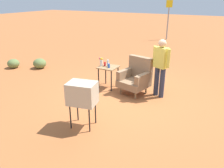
% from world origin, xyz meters
% --- Properties ---
extents(ground_plane, '(60.00, 60.00, 0.00)m').
position_xyz_m(ground_plane, '(0.00, 0.00, 0.00)').
color(ground_plane, '#AD6033').
extents(armchair, '(0.92, 0.93, 1.06)m').
position_xyz_m(armchair, '(0.01, 0.20, 0.50)').
color(armchair, '#937047').
rests_on(armchair, ground).
extents(side_table, '(0.56, 0.56, 0.68)m').
position_xyz_m(side_table, '(-0.90, 0.19, 0.57)').
color(side_table, black).
rests_on(side_table, ground).
extents(tv_on_stand, '(0.67, 0.55, 1.03)m').
position_xyz_m(tv_on_stand, '(-0.29, -2.06, 0.78)').
color(tv_on_stand, black).
rests_on(tv_on_stand, ground).
extents(person_standing, '(0.53, 0.34, 1.64)m').
position_xyz_m(person_standing, '(0.70, 0.28, 0.94)').
color(person_standing, '#2D3347').
rests_on(person_standing, ground).
extents(road_sign, '(0.33, 0.33, 2.44)m').
position_xyz_m(road_sign, '(-1.53, 9.20, 1.38)').
color(road_sign, gray).
rests_on(road_sign, ground).
extents(soda_can_blue, '(0.07, 0.07, 0.12)m').
position_xyz_m(soda_can_blue, '(-0.84, 0.10, 0.74)').
color(soda_can_blue, blue).
rests_on(soda_can_blue, side_table).
extents(bottle_short_clear, '(0.06, 0.06, 0.20)m').
position_xyz_m(bottle_short_clear, '(-0.94, 0.22, 0.78)').
color(bottle_short_clear, silver).
rests_on(bottle_short_clear, side_table).
extents(soda_can_red, '(0.07, 0.07, 0.12)m').
position_xyz_m(soda_can_red, '(-1.04, 0.21, 0.74)').
color(soda_can_red, red).
rests_on(soda_can_red, side_table).
extents(flower_vase, '(0.14, 0.10, 0.27)m').
position_xyz_m(flower_vase, '(-1.13, 0.15, 0.83)').
color(flower_vase, silver).
rests_on(flower_vase, side_table).
extents(shrub_mid, '(0.51, 0.51, 0.39)m').
position_xyz_m(shrub_mid, '(-4.29, 0.64, 0.20)').
color(shrub_mid, olive).
rests_on(shrub_mid, ground).
extents(shrub_lone, '(0.46, 0.46, 0.36)m').
position_xyz_m(shrub_lone, '(-5.25, 0.18, 0.18)').
color(shrub_lone, olive).
rests_on(shrub_lone, ground).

